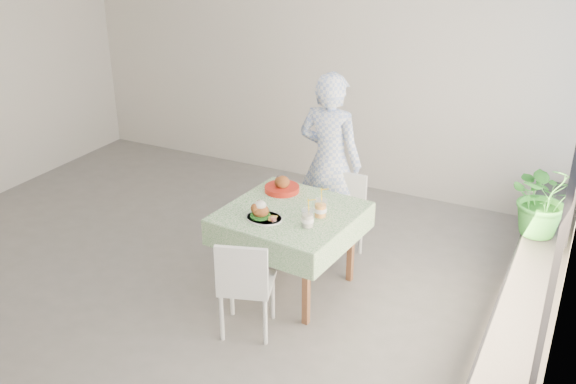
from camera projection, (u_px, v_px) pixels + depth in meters
The scene contains 12 objects.
floor at pixel (196, 272), 5.82m from camera, with size 6.00×6.00×0.00m, color #62605D.
wall_back at pixel (313, 63), 7.28m from camera, with size 6.00×0.02×2.80m, color beige.
window_ledge at pixel (521, 335), 4.57m from camera, with size 0.40×4.80×0.50m, color black.
cafe_table at pixel (291, 241), 5.40m from camera, with size 1.13×1.13×0.74m.
chair_far at pixel (339, 234), 5.97m from camera, with size 0.38×0.38×0.80m.
chair_near at pixel (247, 302), 4.93m from camera, with size 0.49×0.49×0.83m.
diner at pixel (330, 162), 5.96m from camera, with size 0.63×0.41×1.71m, color #869ED7.
main_dish at pixel (262, 213), 5.13m from camera, with size 0.30×0.30×0.15m.
juice_cup_orange at pixel (320, 209), 5.16m from camera, with size 0.11×0.11×0.30m.
juice_cup_lemonade at pixel (308, 219), 5.00m from camera, with size 0.10×0.10×0.29m.
second_dish at pixel (282, 187), 5.62m from camera, with size 0.31×0.31×0.15m.
potted_plant at pixel (545, 198), 5.30m from camera, with size 0.60×0.52×0.66m, color #267327.
Camera 1 is at (3.00, -4.09, 3.07)m, focal length 40.00 mm.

